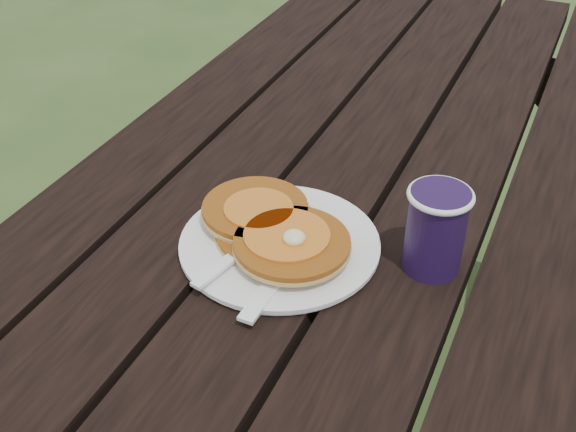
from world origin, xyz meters
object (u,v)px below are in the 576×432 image
at_px(picnic_table, 329,358).
at_px(plate, 280,245).
at_px(coffee_cup, 436,226).
at_px(pancake_stack, 274,229).

height_order(picnic_table, plate, plate).
bearing_deg(picnic_table, coffee_cup, -38.02).
height_order(picnic_table, coffee_cup, coffee_cup).
bearing_deg(pancake_stack, coffee_cup, 11.69).
height_order(plate, coffee_cup, coffee_cup).
bearing_deg(picnic_table, plate, -92.88).
relative_size(picnic_table, coffee_cup, 16.15).
bearing_deg(picnic_table, pancake_stack, -96.07).
height_order(plate, pancake_stack, pancake_stack).
xyz_separation_m(pancake_stack, coffee_cup, (0.20, 0.04, 0.04)).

